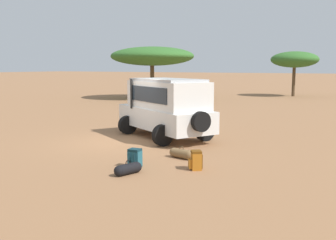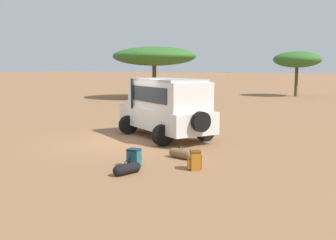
# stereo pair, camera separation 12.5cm
# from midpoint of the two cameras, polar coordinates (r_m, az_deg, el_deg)

# --- Properties ---
(ground_plane) EXTENTS (320.00, 320.00, 0.00)m
(ground_plane) POSITION_cam_midpoint_polar(r_m,az_deg,el_deg) (15.54, -6.85, -3.15)
(ground_plane) COLOR #936642
(safari_vehicle) EXTENTS (5.30, 4.08, 2.44)m
(safari_vehicle) POSITION_cam_midpoint_polar(r_m,az_deg,el_deg) (16.13, -0.56, 1.96)
(safari_vehicle) COLOR silver
(safari_vehicle) RESTS_ON ground_plane
(backpack_beside_front_wheel) EXTENTS (0.37, 0.42, 0.54)m
(backpack_beside_front_wheel) POSITION_cam_midpoint_polar(r_m,az_deg,el_deg) (11.64, -5.11, -5.51)
(backpack_beside_front_wheel) COLOR #235B6B
(backpack_beside_front_wheel) RESTS_ON ground_plane
(backpack_cluster_center) EXTENTS (0.45, 0.44, 0.55)m
(backpack_cluster_center) POSITION_cam_midpoint_polar(r_m,az_deg,el_deg) (11.29, 3.74, -5.88)
(backpack_cluster_center) COLOR #B26619
(backpack_cluster_center) RESTS_ON ground_plane
(duffel_bag_low_black_case) EXTENTS (0.92, 0.44, 0.40)m
(duffel_bag_low_black_case) POSITION_cam_midpoint_polar(r_m,az_deg,el_deg) (12.67, 1.69, -4.90)
(duffel_bag_low_black_case) COLOR brown
(duffel_bag_low_black_case) RESTS_ON ground_plane
(duffel_bag_soft_canvas) EXTENTS (0.47, 0.87, 0.40)m
(duffel_bag_soft_canvas) POSITION_cam_midpoint_polar(r_m,az_deg,el_deg) (10.89, -6.15, -7.07)
(duffel_bag_soft_canvas) COLOR black
(duffel_bag_soft_canvas) RESTS_ON ground_plane
(acacia_tree_far_left) EXTENTS (7.73, 7.10, 4.70)m
(acacia_tree_far_left) POSITION_cam_midpoint_polar(r_m,az_deg,el_deg) (36.08, -2.43, 9.22)
(acacia_tree_far_left) COLOR brown
(acacia_tree_far_left) RESTS_ON ground_plane
(acacia_tree_left_mid) EXTENTS (4.59, 4.29, 4.39)m
(acacia_tree_left_mid) POSITION_cam_midpoint_polar(r_m,az_deg,el_deg) (40.71, 17.81, 8.34)
(acacia_tree_left_mid) COLOR brown
(acacia_tree_left_mid) RESTS_ON ground_plane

